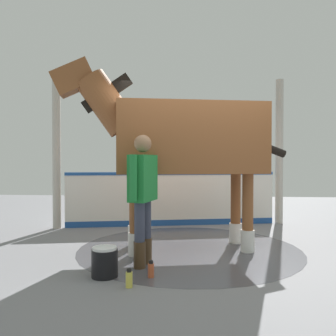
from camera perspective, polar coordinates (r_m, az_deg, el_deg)
name	(u,v)px	position (r m, az deg, el deg)	size (l,w,h in m)	color
ground_plane	(207,253)	(5.20, 6.46, -13.74)	(16.00, 16.00, 0.02)	gray
wet_patch	(189,249)	(5.39, 3.48, -13.08)	(3.33, 3.33, 0.00)	#4C4C54
barrier_wall	(172,201)	(7.16, 0.68, -5.40)	(4.23, 0.91, 1.10)	white
roof_post_near	(57,151)	(7.15, -17.85, 2.69)	(0.16, 0.16, 3.05)	#B7B2A8
roof_post_far	(279,152)	(7.73, 17.82, 2.57)	(0.16, 0.16, 3.05)	#B7B2A8
horse	(181,141)	(5.21, 2.21, 4.51)	(3.51, 1.41, 2.80)	brown
handler	(143,191)	(4.40, -4.16, -3.71)	(0.33, 0.65, 1.66)	#47331E
wash_bucket	(105,262)	(4.18, -10.38, -14.95)	(0.30, 0.30, 0.34)	black
bottle_shampoo	(129,279)	(3.84, -6.42, -17.64)	(0.07, 0.07, 0.20)	#D8CC4C
bottle_spray	(151,270)	(4.11, -2.81, -16.35)	(0.07, 0.07, 0.20)	#CC5933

